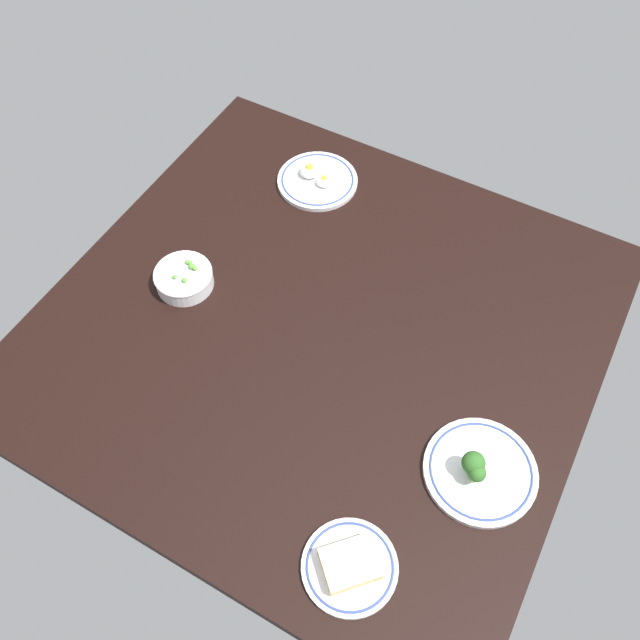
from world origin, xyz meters
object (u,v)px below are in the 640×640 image
Objects in this scene: plate_eggs at (317,180)px; plate_broccoli at (479,470)px; bowl_peas at (184,278)px; plate_sandwich at (350,566)px.

plate_eggs is 0.93× the size of plate_broccoli.
bowl_peas reaches higher than plate_eggs.
plate_sandwich is 31.19cm from plate_broccoli.
plate_sandwich is (-63.23, 38.03, -0.99)cm from bowl_peas.
plate_broccoli reaches higher than plate_eggs.
plate_broccoli is at bearing -115.93° from plate_sandwich.
plate_sandwich is 0.79× the size of plate_broccoli.
plate_broccoli is (-66.17, 53.78, 0.42)cm from plate_eggs.
plate_broccoli is (-76.86, 9.98, -0.90)cm from bowl_peas.
plate_sandwich is (-52.53, 81.83, 0.33)cm from plate_eggs.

